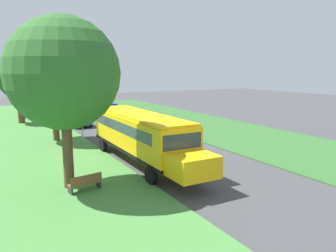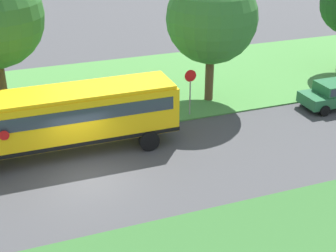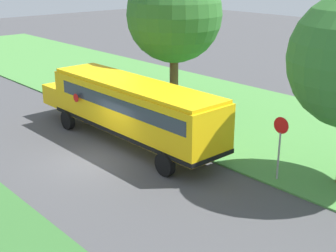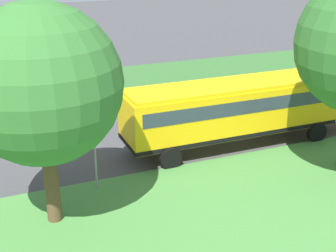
{
  "view_description": "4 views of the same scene",
  "coord_description": "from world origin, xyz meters",
  "px_view_note": "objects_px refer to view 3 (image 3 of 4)",
  "views": [
    {
      "loc": [
        -11.19,
        -19.19,
        5.94
      ],
      "look_at": [
        0.1,
        1.07,
        1.91
      ],
      "focal_mm": 35.0,
      "sensor_mm": 36.0,
      "label": 1
    },
    {
      "loc": [
        17.78,
        -2.75,
        11.16
      ],
      "look_at": [
        -1.58,
        4.38,
        1.11
      ],
      "focal_mm": 50.0,
      "sensor_mm": 36.0,
      "label": 2
    },
    {
      "loc": [
        10.38,
        16.8,
        8.43
      ],
      "look_at": [
        -2.79,
        2.13,
        1.59
      ],
      "focal_mm": 50.0,
      "sensor_mm": 36.0,
      "label": 3
    },
    {
      "loc": [
        -21.05,
        10.5,
        9.25
      ],
      "look_at": [
        -2.61,
        2.91,
        1.44
      ],
      "focal_mm": 50.0,
      "sensor_mm": 36.0,
      "label": 4
    }
  ],
  "objects_px": {
    "school_bus": "(130,106)",
    "oak_tree_beside_bus": "(176,12)",
    "park_bench": "(156,103)",
    "stop_sign": "(280,141)"
  },
  "relations": [
    {
      "from": "school_bus",
      "to": "stop_sign",
      "type": "xyz_separation_m",
      "value": [
        -1.84,
        7.4,
        -0.19
      ]
    },
    {
      "from": "oak_tree_beside_bus",
      "to": "park_bench",
      "type": "relative_size",
      "value": 5.09
    },
    {
      "from": "school_bus",
      "to": "oak_tree_beside_bus",
      "type": "height_order",
      "value": "oak_tree_beside_bus"
    },
    {
      "from": "school_bus",
      "to": "oak_tree_beside_bus",
      "type": "xyz_separation_m",
      "value": [
        -5.16,
        -2.33,
        3.93
      ]
    },
    {
      "from": "park_bench",
      "to": "stop_sign",
      "type": "bearing_deg",
      "value": 75.88
    },
    {
      "from": "school_bus",
      "to": "stop_sign",
      "type": "distance_m",
      "value": 7.63
    },
    {
      "from": "oak_tree_beside_bus",
      "to": "park_bench",
      "type": "bearing_deg",
      "value": -59.32
    },
    {
      "from": "school_bus",
      "to": "park_bench",
      "type": "xyz_separation_m",
      "value": [
        -4.55,
        -3.36,
        -1.45
      ]
    },
    {
      "from": "oak_tree_beside_bus",
      "to": "stop_sign",
      "type": "xyz_separation_m",
      "value": [
        3.32,
        9.74,
        -4.12
      ]
    },
    {
      "from": "stop_sign",
      "to": "park_bench",
      "type": "xyz_separation_m",
      "value": [
        -2.71,
        -10.77,
        -1.26
      ]
    }
  ]
}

